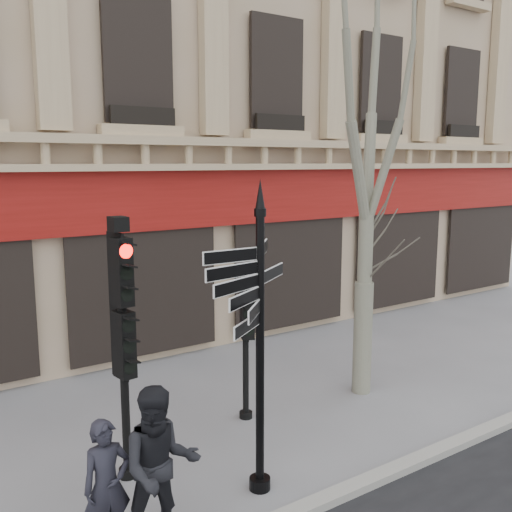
# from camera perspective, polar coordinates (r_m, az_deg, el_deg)

# --- Properties ---
(ground) EXTENTS (80.00, 80.00, 0.00)m
(ground) POSITION_cam_1_polar(r_m,az_deg,el_deg) (9.21, 2.07, -19.20)
(ground) COLOR slate
(ground) RESTS_ON ground
(kerb) EXTENTS (80.00, 0.25, 0.12)m
(kerb) POSITION_cam_1_polar(r_m,az_deg,el_deg) (8.25, 8.28, -22.53)
(kerb) COLOR gray
(kerb) RESTS_ON ground
(building) EXTENTS (28.00, 15.52, 18.00)m
(building) POSITION_cam_1_polar(r_m,az_deg,el_deg) (20.13, -20.93, 21.95)
(building) COLOR tan
(building) RESTS_ON ground
(fingerpost) EXTENTS (2.32, 2.32, 4.21)m
(fingerpost) POSITION_cam_1_polar(r_m,az_deg,el_deg) (7.33, 0.41, -3.09)
(fingerpost) COLOR black
(fingerpost) RESTS_ON ground
(traffic_signal_main) EXTENTS (0.45, 0.35, 3.70)m
(traffic_signal_main) POSITION_cam_1_polar(r_m,az_deg,el_deg) (7.95, -13.27, -5.96)
(traffic_signal_main) COLOR black
(traffic_signal_main) RESTS_ON ground
(traffic_signal_secondary) EXTENTS (0.47, 0.41, 2.35)m
(traffic_signal_secondary) POSITION_cam_1_polar(r_m,az_deg,el_deg) (9.75, -1.05, -7.10)
(traffic_signal_secondary) COLOR black
(traffic_signal_secondary) RESTS_ON ground
(plane_tree) EXTENTS (3.15, 3.15, 8.38)m
(plane_tree) POSITION_cam_1_polar(r_m,az_deg,el_deg) (10.80, 11.41, 17.04)
(plane_tree) COLOR gray
(plane_tree) RESTS_ON ground
(pedestrian_a) EXTENTS (0.57, 0.38, 1.56)m
(pedestrian_a) POSITION_cam_1_polar(r_m,az_deg,el_deg) (7.18, -14.69, -21.31)
(pedestrian_a) COLOR black
(pedestrian_a) RESTS_ON ground
(pedestrian_b) EXTENTS (1.09, 0.95, 1.92)m
(pedestrian_b) POSITION_cam_1_polar(r_m,az_deg,el_deg) (7.03, -9.55, -20.13)
(pedestrian_b) COLOR black
(pedestrian_b) RESTS_ON ground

